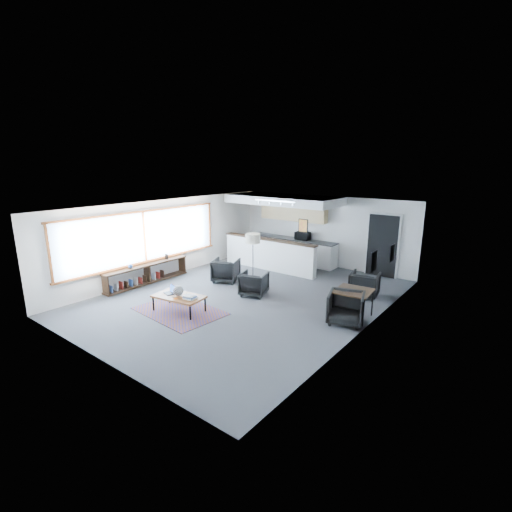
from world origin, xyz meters
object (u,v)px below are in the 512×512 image
Objects in this scene: coffee_table at (179,297)px; dining_chair_far at (364,285)px; armchair_right at (254,283)px; microwave at (303,235)px; ceramic_pot at (178,291)px; dining_table at (354,293)px; floor_lamp at (253,240)px; book_stack at (190,297)px; armchair_left at (226,269)px; dining_chair_near at (346,309)px; laptop at (171,291)px.

dining_chair_far is at bearing 41.35° from coffee_table.
microwave is at bearing -98.50° from armchair_right.
dining_table is (3.74, 2.40, 0.09)m from ceramic_pot.
floor_lamp is 3.00× the size of microwave.
book_stack is at bearing 43.04° from dining_chair_far.
coffee_table is 5.19× the size of ceramic_pot.
armchair_left is at bearing -150.74° from floor_lamp.
dining_chair_far reaches higher than book_stack.
armchair_left is 1.59m from armchair_right.
coffee_table is 2.10× the size of dining_chair_far.
ceramic_pot reaches higher than book_stack.
coffee_table is 0.41m from book_stack.
coffee_table is 5.26m from dining_chair_far.
dining_chair_near reaches higher than coffee_table.
laptop is at bearing -171.47° from dining_chair_near.
dining_chair_far is (-0.35, 1.63, -0.32)m from dining_table.
book_stack is at bearing -144.57° from dining_table.
coffee_table is at bearing -169.63° from dining_chair_near.
microwave is (0.82, 3.43, 0.70)m from armchair_left.
book_stack is at bearing -5.27° from coffee_table.
floor_lamp is 3.64m from dining_chair_far.
book_stack is 3.87m from dining_chair_near.
coffee_table is 4.18× the size of book_stack.
floor_lamp is at bearing 89.16° from ceramic_pot.
ceramic_pot is 0.36× the size of armchair_right.
armchair_right is (1.08, 2.17, -0.12)m from laptop.
floor_lamp reaches higher than microwave.
ceramic_pot is (0.29, -0.00, 0.08)m from laptop.
laptop is at bearing 179.16° from ceramic_pot.
microwave is at bearing 114.31° from dining_chair_near.
dining_table is (3.33, 2.37, 0.18)m from book_stack.
armchair_right is at bearing -84.35° from microwave.
floor_lamp is (0.34, 3.06, 0.91)m from laptop.
armchair_left is 1.09× the size of armchair_right.
coffee_table is 2.73m from armchair_left.
floor_lamp is (0.05, 3.07, 0.83)m from ceramic_pot.
book_stack is at bearing -83.14° from floor_lamp.
floor_lamp is at bearing 146.11° from dining_chair_near.
dining_table reaches higher than dining_chair_far.
armchair_left is (-1.15, 2.60, -0.07)m from book_stack.
laptop is at bearing -96.33° from floor_lamp.
coffee_table is 1.73× the size of armchair_left.
laptop is 3.21m from floor_lamp.
dining_table is at bearing 32.65° from ceramic_pot.
coffee_table is at bearing 16.72° from laptop.
coffee_table is 1.54× the size of dining_table.
book_stack is 2.84m from armchair_left.
book_stack is 6.08m from microwave.
laptop is 5.46m from dining_chair_far.
dining_chair_near reaches higher than dining_chair_far.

